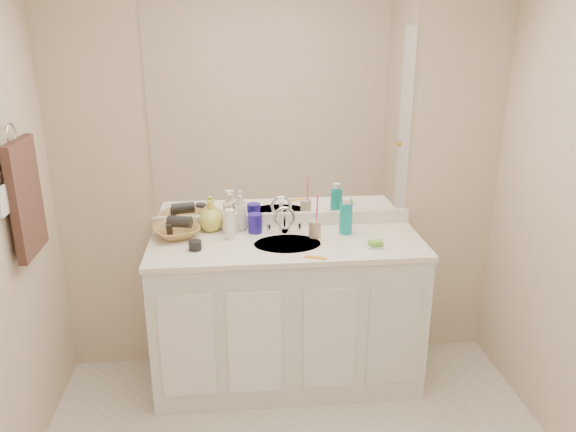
{
  "coord_description": "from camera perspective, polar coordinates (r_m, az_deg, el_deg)",
  "views": [
    {
      "loc": [
        -0.28,
        -1.83,
        2.03
      ],
      "look_at": [
        0.0,
        0.97,
        1.05
      ],
      "focal_mm": 35.0,
      "sensor_mm": 36.0,
      "label": 1
    }
  ],
  "objects": [
    {
      "name": "extra_white_bottle",
      "position": [
        3.12,
        -5.92,
        -0.86
      ],
      "size": [
        0.06,
        0.06,
        0.17
      ],
      "primitive_type": "cylinder",
      "rotation": [
        0.0,
        0.0,
        -0.15
      ],
      "color": "white",
      "rests_on": "countertop"
    },
    {
      "name": "mirror",
      "position": [
        3.17,
        -0.58,
        10.64
      ],
      "size": [
        1.48,
        0.01,
        1.2
      ],
      "primitive_type": "cube",
      "color": "white",
      "rests_on": "wall_back"
    },
    {
      "name": "hand_towel",
      "position": [
        2.89,
        -25.08,
        1.65
      ],
      "size": [
        0.04,
        0.32,
        0.55
      ],
      "primitive_type": "cube",
      "color": "black",
      "rests_on": "towel_ring"
    },
    {
      "name": "tan_cup",
      "position": [
        3.16,
        2.74,
        -1.33
      ],
      "size": [
        0.08,
        0.08,
        0.09
      ],
      "primitive_type": "cylinder",
      "rotation": [
        0.0,
        0.0,
        0.14
      ],
      "color": "tan",
      "rests_on": "countertop"
    },
    {
      "name": "soap_bottle_cream",
      "position": [
        3.22,
        -5.8,
        -0.13
      ],
      "size": [
        0.1,
        0.1,
        0.18
      ],
      "primitive_type": "imported",
      "rotation": [
        0.0,
        0.0,
        -0.24
      ],
      "color": "#F4E6C7",
      "rests_on": "countertop"
    },
    {
      "name": "vanity_cabinet",
      "position": [
        3.29,
        -0.09,
        -10.05
      ],
      "size": [
        1.5,
        0.55,
        0.85
      ],
      "primitive_type": "cube",
      "color": "white",
      "rests_on": "floor"
    },
    {
      "name": "toothbrush",
      "position": [
        3.12,
        2.95,
        0.45
      ],
      "size": [
        0.01,
        0.04,
        0.21
      ],
      "primitive_type": "cylinder",
      "rotation": [
        0.14,
        0.0,
        0.12
      ],
      "color": "#FF43B0",
      "rests_on": "tan_cup"
    },
    {
      "name": "soap_bottle_white",
      "position": [
        3.26,
        -4.86,
        0.36
      ],
      "size": [
        0.09,
        0.09,
        0.21
      ],
      "primitive_type": "imported",
      "rotation": [
        0.0,
        0.0,
        0.14
      ],
      "color": "silver",
      "rests_on": "countertop"
    },
    {
      "name": "sink_basin",
      "position": [
        3.08,
        -0.05,
        -3.02
      ],
      "size": [
        0.37,
        0.37,
        0.02
      ],
      "primitive_type": "cylinder",
      "color": "#B7AEA0",
      "rests_on": "countertop"
    },
    {
      "name": "switch_plate",
      "position": [
        2.7,
        -26.98,
        1.36
      ],
      "size": [
        0.01,
        0.08,
        0.13
      ],
      "primitive_type": "cube",
      "color": "white",
      "rests_on": "wall_left"
    },
    {
      "name": "faucet",
      "position": [
        3.22,
        -0.37,
        -0.71
      ],
      "size": [
        0.02,
        0.02,
        0.11
      ],
      "primitive_type": "cylinder",
      "color": "silver",
      "rests_on": "countertop"
    },
    {
      "name": "towel_ring",
      "position": [
        2.83,
        -26.32,
        7.42
      ],
      "size": [
        0.01,
        0.11,
        0.11
      ],
      "primitive_type": "torus",
      "rotation": [
        0.0,
        1.57,
        0.0
      ],
      "color": "silver",
      "rests_on": "wall_left"
    },
    {
      "name": "hair_dryer",
      "position": [
        3.2,
        -10.95,
        -0.57
      ],
      "size": [
        0.14,
        0.1,
        0.07
      ],
      "primitive_type": "cylinder",
      "rotation": [
        0.0,
        1.57,
        -0.24
      ],
      "color": "black",
      "rests_on": "wicker_basket"
    },
    {
      "name": "soap_dish",
      "position": [
        3.06,
        8.89,
        -3.08
      ],
      "size": [
        0.09,
        0.08,
        0.01
      ],
      "primitive_type": "cube",
      "rotation": [
        0.0,
        0.0,
        -0.11
      ],
      "color": "silver",
      "rests_on": "countertop"
    },
    {
      "name": "wall_back",
      "position": [
        3.25,
        -0.56,
        4.37
      ],
      "size": [
        2.6,
        0.02,
        2.4
      ],
      "primitive_type": "cube",
      "color": "beige",
      "rests_on": "floor"
    },
    {
      "name": "blue_mug",
      "position": [
        3.22,
        -3.36,
        -0.74
      ],
      "size": [
        0.1,
        0.1,
        0.11
      ],
      "primitive_type": "cylinder",
      "rotation": [
        0.0,
        0.0,
        0.21
      ],
      "color": "#211590",
      "rests_on": "countertop"
    },
    {
      "name": "wicker_basket",
      "position": [
        3.22,
        -11.23,
        -1.56
      ],
      "size": [
        0.33,
        0.33,
        0.06
      ],
      "primitive_type": "imported",
      "rotation": [
        0.0,
        0.0,
        0.35
      ],
      "color": "#A57B42",
      "rests_on": "countertop"
    },
    {
      "name": "soap_bottle_yellow",
      "position": [
        3.27,
        -7.87,
        0.04
      ],
      "size": [
        0.16,
        0.16,
        0.18
      ],
      "primitive_type": "imported",
      "rotation": [
        0.0,
        0.0,
        -0.18
      ],
      "color": "#D5D753",
      "rests_on": "countertop"
    },
    {
      "name": "mouthwash_bottle",
      "position": [
        3.21,
        5.9,
        -0.28
      ],
      "size": [
        0.09,
        0.09,
        0.17
      ],
      "primitive_type": "cylinder",
      "rotation": [
        0.0,
        0.0,
        0.24
      ],
      "color": "#0C9A93",
      "rests_on": "countertop"
    },
    {
      "name": "countertop",
      "position": [
        3.1,
        -0.09,
        -2.93
      ],
      "size": [
        1.52,
        0.57,
        0.03
      ],
      "primitive_type": "cube",
      "color": "white",
      "rests_on": "vanity_cabinet"
    },
    {
      "name": "dark_jar",
      "position": [
        3.02,
        -9.42,
        -2.96
      ],
      "size": [
        0.08,
        0.08,
        0.05
      ],
      "primitive_type": "cylinder",
      "rotation": [
        0.0,
        0.0,
        0.19
      ],
      "color": "black",
      "rests_on": "countertop"
    },
    {
      "name": "backsplash",
      "position": [
        3.32,
        -0.53,
        -0.37
      ],
      "size": [
        1.52,
        0.03,
        0.08
      ],
      "primitive_type": "cube",
      "color": "white",
      "rests_on": "countertop"
    },
    {
      "name": "orange_comb",
      "position": [
        2.89,
        2.83,
        -4.24
      ],
      "size": [
        0.12,
        0.06,
        0.0
      ],
      "primitive_type": "cube",
      "rotation": [
        0.0,
        0.0,
        -0.37
      ],
      "color": "orange",
      "rests_on": "countertop"
    },
    {
      "name": "green_soap",
      "position": [
        3.05,
        8.91,
        -2.74
      ],
      "size": [
        0.08,
        0.06,
        0.02
      ],
      "primitive_type": "cube",
      "rotation": [
        0.0,
        0.0,
        0.21
      ],
      "color": "#6CC730",
      "rests_on": "soap_dish"
    }
  ]
}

